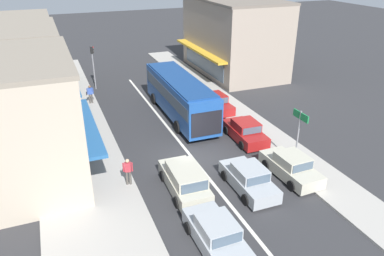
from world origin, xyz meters
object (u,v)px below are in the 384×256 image
(traffic_light_downstreet, at_px, (93,60))
(pedestrian_browsing_midblock, at_px, (128,170))
(sedan_adjacent_lane_lead, at_px, (249,179))
(parked_sedan_kerb_second, at_px, (245,131))
(wagon_queue_far_back, at_px, (185,180))
(city_bus, at_px, (180,94))
(parked_sedan_kerb_third, at_px, (215,103))
(directional_road_sign, at_px, (299,125))
(parked_sedan_kerb_front, at_px, (291,167))
(pedestrian_with_handbag_near, at_px, (90,93))
(sedan_behind_bus_mid, at_px, (217,235))

(traffic_light_downstreet, distance_m, pedestrian_browsing_midblock, 18.01)
(sedan_adjacent_lane_lead, bearing_deg, parked_sedan_kerb_second, 62.86)
(pedestrian_browsing_midblock, bearing_deg, wagon_queue_far_back, -30.77)
(sedan_adjacent_lane_lead, bearing_deg, city_bus, 89.81)
(city_bus, xyz_separation_m, parked_sedan_kerb_third, (3.11, 0.03, -1.22))
(wagon_queue_far_back, distance_m, directional_road_sign, 7.76)
(parked_sedan_kerb_front, height_order, directional_road_sign, directional_road_sign)
(parked_sedan_kerb_third, height_order, traffic_light_downstreet, traffic_light_downstreet)
(sedan_adjacent_lane_lead, height_order, parked_sedan_kerb_front, same)
(directional_road_sign, bearing_deg, city_bus, 112.33)
(traffic_light_downstreet, xyz_separation_m, pedestrian_browsing_midblock, (-0.84, -17.90, -1.79))
(traffic_light_downstreet, relative_size, pedestrian_with_handbag_near, 2.58)
(parked_sedan_kerb_front, height_order, pedestrian_browsing_midblock, pedestrian_browsing_midblock)
(parked_sedan_kerb_second, bearing_deg, city_bus, 115.63)
(city_bus, relative_size, pedestrian_with_handbag_near, 6.67)
(sedan_behind_bus_mid, xyz_separation_m, directional_road_sign, (7.72, 4.86, 2.01))
(parked_sedan_kerb_third, bearing_deg, pedestrian_with_handbag_near, 151.37)
(wagon_queue_far_back, bearing_deg, traffic_light_downstreet, 95.67)
(wagon_queue_far_back, bearing_deg, directional_road_sign, 1.98)
(city_bus, bearing_deg, sedan_adjacent_lane_lead, -90.19)
(sedan_adjacent_lane_lead, bearing_deg, parked_sedan_kerb_third, 74.48)
(sedan_adjacent_lane_lead, distance_m, traffic_light_downstreet, 21.45)
(traffic_light_downstreet, distance_m, pedestrian_with_handbag_near, 4.63)
(sedan_behind_bus_mid, bearing_deg, sedan_adjacent_lane_lead, 43.98)
(parked_sedan_kerb_second, distance_m, parked_sedan_kerb_third, 5.84)
(parked_sedan_kerb_second, xyz_separation_m, directional_road_sign, (1.29, -4.12, 2.01))
(sedan_adjacent_lane_lead, bearing_deg, parked_sedan_kerb_front, 4.58)
(city_bus, relative_size, directional_road_sign, 3.02)
(sedan_adjacent_lane_lead, relative_size, pedestrian_browsing_midblock, 2.58)
(sedan_adjacent_lane_lead, distance_m, wagon_queue_far_back, 3.57)
(city_bus, distance_m, traffic_light_downstreet, 10.85)
(city_bus, xyz_separation_m, parked_sedan_kerb_second, (2.78, -5.80, -1.22))
(wagon_queue_far_back, height_order, pedestrian_with_handbag_near, pedestrian_with_handbag_near)
(pedestrian_browsing_midblock, bearing_deg, directional_road_sign, -7.73)
(sedan_adjacent_lane_lead, height_order, parked_sedan_kerb_third, same)
(traffic_light_downstreet, bearing_deg, parked_sedan_kerb_third, -47.75)
(traffic_light_downstreet, height_order, directional_road_sign, traffic_light_downstreet)
(parked_sedan_kerb_third, distance_m, traffic_light_downstreet, 12.80)
(sedan_behind_bus_mid, height_order, traffic_light_downstreet, traffic_light_downstreet)
(sedan_adjacent_lane_lead, relative_size, parked_sedan_kerb_front, 0.99)
(sedan_adjacent_lane_lead, bearing_deg, directional_road_sign, 18.44)
(city_bus, distance_m, sedan_behind_bus_mid, 15.27)
(wagon_queue_far_back, height_order, parked_sedan_kerb_second, wagon_queue_far_back)
(sedan_behind_bus_mid, height_order, pedestrian_with_handbag_near, pedestrian_with_handbag_near)
(sedan_behind_bus_mid, relative_size, parked_sedan_kerb_second, 0.99)
(pedestrian_with_handbag_near, xyz_separation_m, pedestrian_browsing_midblock, (0.19, -13.75, -0.00))
(wagon_queue_far_back, distance_m, pedestrian_with_handbag_near, 15.69)
(directional_road_sign, bearing_deg, sedan_behind_bus_mid, -147.84)
(directional_road_sign, relative_size, pedestrian_browsing_midblock, 2.21)
(parked_sedan_kerb_second, distance_m, directional_road_sign, 4.77)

